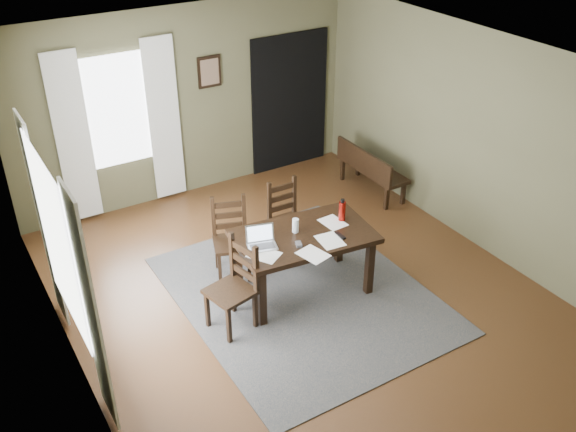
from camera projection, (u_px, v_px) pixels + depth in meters
ground at (301, 295)px, 7.39m from camera, size 5.00×6.00×0.01m
room_shell at (303, 152)px, 6.47m from camera, size 5.02×6.02×2.71m
rug at (301, 294)px, 7.38m from camera, size 2.60×3.20×0.01m
dining_table at (304, 241)px, 7.11m from camera, size 1.61×1.08×0.76m
chair_end at (234, 287)px, 6.68m from camera, size 0.53×0.53×1.01m
chair_back_left at (231, 239)px, 7.52m from camera, size 0.54×0.54×0.97m
chair_back_right at (288, 219)px, 7.93m from camera, size 0.42×0.42×0.95m
bench at (370, 167)px, 9.29m from camera, size 0.40×1.24×0.70m
laptop at (261, 240)px, 6.85m from camera, size 0.36×0.32×0.21m
computer_mouse at (299, 244)px, 6.85m from camera, size 0.09×0.11×0.03m
tv_remote at (340, 235)px, 7.02m from camera, size 0.04×0.15×0.02m
drinking_glass at (295, 226)px, 7.06m from camera, size 0.09×0.09×0.16m
water_bottle at (342, 211)px, 7.26m from camera, size 0.10×0.10×0.27m
paper_a at (264, 255)px, 6.71m from camera, size 0.38×0.40×0.00m
paper_b at (330, 241)px, 6.94m from camera, size 0.28×0.34×0.00m
paper_d at (333, 222)px, 7.27m from camera, size 0.25×0.31×0.00m
paper_e at (313, 254)px, 6.72m from camera, size 0.31×0.36×0.00m
window_left at (56, 241)px, 5.69m from camera, size 0.01×1.30×1.70m
window_back at (117, 111)px, 8.38m from camera, size 1.00×0.01×1.50m
curtain_left_near at (91, 313)px, 5.23m from camera, size 0.03×0.48×2.30m
curtain_left_far at (43, 223)px, 6.43m from camera, size 0.03×0.48×2.30m
curtain_back_left at (73, 139)px, 8.21m from camera, size 0.44×0.03×2.30m
curtain_back_right at (164, 120)px, 8.76m from camera, size 0.44×0.03×2.30m
framed_picture at (209, 72)px, 8.83m from camera, size 0.34×0.03×0.44m
doorway_back at (290, 102)px, 9.77m from camera, size 1.30×0.03×2.10m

